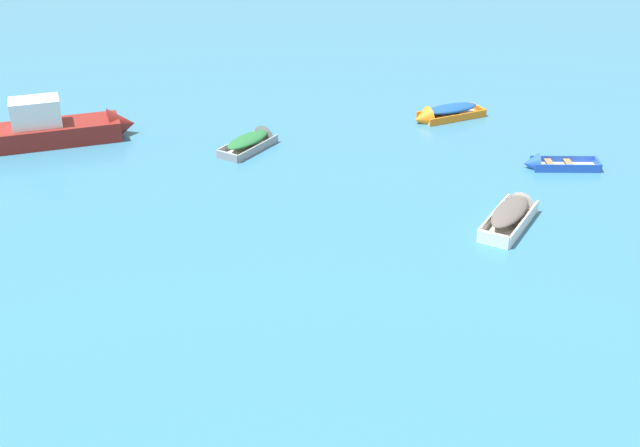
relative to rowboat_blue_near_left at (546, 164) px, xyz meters
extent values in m
cube|color=beige|center=(0.79, 0.00, -0.12)|extent=(2.66, 0.91, 0.09)
cube|color=blue|center=(0.79, -0.47, 0.02)|extent=(2.77, 0.07, 0.36)
cube|color=blue|center=(0.79, 0.48, 0.02)|extent=(2.77, 0.07, 0.36)
cube|color=blue|center=(2.17, 0.01, 0.02)|extent=(0.10, 0.94, 0.36)
cone|color=blue|center=(-0.65, 0.00, 0.04)|extent=(0.64, 0.92, 0.91)
cube|color=#937047|center=(0.93, 0.00, 0.09)|extent=(0.29, 0.85, 0.03)
cube|color=#937047|center=(0.12, 0.00, 0.09)|extent=(0.29, 0.85, 0.03)
cube|color=beige|center=(-3.28, 6.17, -0.12)|extent=(3.28, 2.39, 0.09)
cube|color=orange|center=(-3.01, 5.63, 0.02)|extent=(2.93, 1.52, 0.36)
cube|color=orange|center=(-3.55, 6.70, 0.02)|extent=(2.93, 1.52, 0.36)
cube|color=orange|center=(-1.83, 6.89, 0.02)|extent=(0.63, 1.10, 0.36)
cone|color=orange|center=(-4.79, 5.41, 0.04)|extent=(1.18, 1.36, 1.15)
cube|color=#937047|center=(-3.13, 6.25, 0.09)|extent=(0.78, 1.11, 0.03)
cube|color=#937047|center=(-3.98, 5.82, 0.09)|extent=(0.78, 1.11, 0.03)
ellipsoid|color=#19478C|center=(-3.28, 6.17, 0.31)|extent=(3.01, 2.22, 0.34)
cube|color=beige|center=(-2.61, -5.43, -0.10)|extent=(2.49, 3.37, 0.12)
cube|color=white|center=(-3.11, -5.16, 0.08)|extent=(1.68, 3.01, 0.49)
cube|color=white|center=(-2.11, -5.70, 0.08)|extent=(1.68, 3.01, 0.49)
cube|color=white|center=(-3.42, -6.92, 0.08)|extent=(1.04, 0.64, 0.49)
cone|color=white|center=(-1.77, -3.88, 0.11)|extent=(1.33, 1.20, 1.10)
cube|color=#937047|center=(-2.69, -5.59, 0.18)|extent=(1.07, 0.80, 0.03)
cube|color=#937047|center=(-2.22, -4.72, 0.18)|extent=(1.07, 0.80, 0.03)
ellipsoid|color=#59514C|center=(-2.61, -5.43, 0.45)|extent=(2.31, 3.09, 0.35)
cube|color=beige|center=(-12.90, 1.84, -0.12)|extent=(2.40, 2.98, 0.09)
cube|color=gray|center=(-13.40, 2.14, 0.02)|extent=(1.60, 2.55, 0.36)
cube|color=gray|center=(-12.40, 1.53, 0.02)|extent=(1.60, 2.55, 0.36)
cube|color=gray|center=(-13.66, 0.58, 0.02)|extent=(1.04, 0.70, 0.36)
cone|color=gray|center=(-12.10, 3.14, 0.04)|extent=(1.31, 1.16, 1.12)
cube|color=#937047|center=(-12.98, 1.71, 0.09)|extent=(1.05, 0.81, 0.03)
ellipsoid|color=#236633|center=(-12.90, 1.84, 0.31)|extent=(2.23, 2.74, 0.31)
cube|color=maroon|center=(-21.86, 2.55, 0.29)|extent=(6.27, 3.85, 0.89)
cone|color=maroon|center=(-18.94, 3.60, 0.33)|extent=(1.68, 1.94, 1.63)
cube|color=white|center=(-22.42, 2.35, 1.35)|extent=(2.49, 2.04, 1.24)
cube|color=black|center=(-21.52, 2.67, 1.60)|extent=(0.62, 1.30, 0.54)
camera|label=1|loc=(-9.03, -32.41, 13.81)|focal=46.25mm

